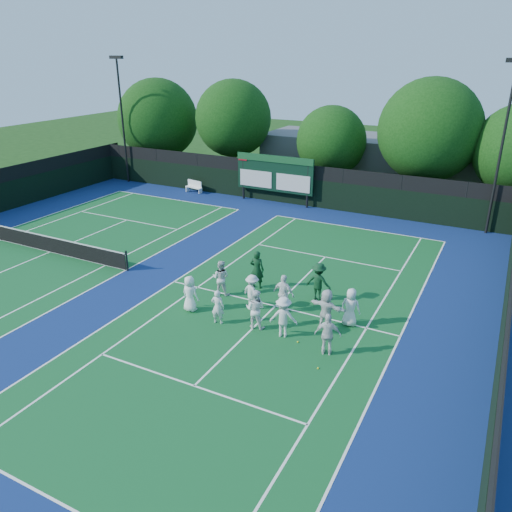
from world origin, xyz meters
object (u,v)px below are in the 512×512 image
at_px(tennis_net, 49,244).
at_px(coach_left, 257,270).
at_px(scoreboard, 274,174).
at_px(bench, 194,186).

relative_size(tennis_net, coach_left, 6.02).
bearing_deg(scoreboard, bench, -178.22).
xyz_separation_m(tennis_net, bench, (0.05, 14.37, 0.02)).
height_order(scoreboard, coach_left, scoreboard).
xyz_separation_m(scoreboard, tennis_net, (-6.99, -14.59, -1.70)).
xyz_separation_m(scoreboard, coach_left, (5.42, -13.28, -1.25)).
distance_m(scoreboard, tennis_net, 16.26).
distance_m(scoreboard, coach_left, 14.40).
distance_m(tennis_net, coach_left, 12.48).
bearing_deg(tennis_net, coach_left, 6.02).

